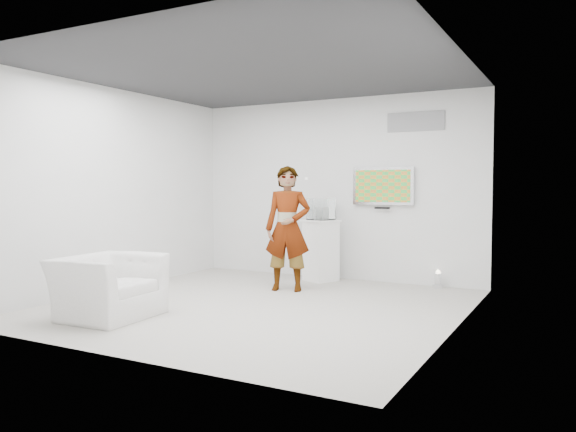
% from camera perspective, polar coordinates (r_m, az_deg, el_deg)
% --- Properties ---
extents(room, '(5.01, 5.01, 3.00)m').
position_cam_1_polar(room, '(7.21, -3.01, 2.67)').
color(room, '#A7A199').
rests_on(room, ground).
extents(tv, '(1.00, 0.08, 0.60)m').
position_cam_1_polar(tv, '(9.09, 9.66, 3.02)').
color(tv, silver).
rests_on(tv, room).
extents(logo_decal, '(0.90, 0.02, 0.30)m').
position_cam_1_polar(logo_decal, '(9.04, 12.84, 9.34)').
color(logo_decal, gray).
rests_on(logo_decal, room).
extents(person, '(0.77, 0.62, 1.85)m').
position_cam_1_polar(person, '(8.29, -0.03, -1.27)').
color(person, white).
rests_on(person, room).
extents(armchair, '(1.03, 1.16, 0.72)m').
position_cam_1_polar(armchair, '(7.00, -17.82, -6.84)').
color(armchair, white).
rests_on(armchair, room).
extents(pedestal, '(0.64, 0.64, 1.00)m').
position_cam_1_polar(pedestal, '(9.20, 3.35, -3.49)').
color(pedestal, white).
rests_on(pedestal, room).
extents(floor_uplight, '(0.20, 0.20, 0.25)m').
position_cam_1_polar(floor_uplight, '(8.86, 15.00, -6.27)').
color(floor_uplight, white).
rests_on(floor_uplight, room).
extents(vitrine, '(0.41, 0.41, 0.35)m').
position_cam_1_polar(vitrine, '(9.15, 3.37, 0.70)').
color(vitrine, white).
rests_on(vitrine, pedestal).
extents(console, '(0.12, 0.15, 0.21)m').
position_cam_1_polar(console, '(9.15, 3.37, 0.27)').
color(console, white).
rests_on(console, pedestal).
extents(wii_remote, '(0.11, 0.15, 0.04)m').
position_cam_1_polar(wii_remote, '(8.37, 1.85, 3.83)').
color(wii_remote, white).
rests_on(wii_remote, person).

